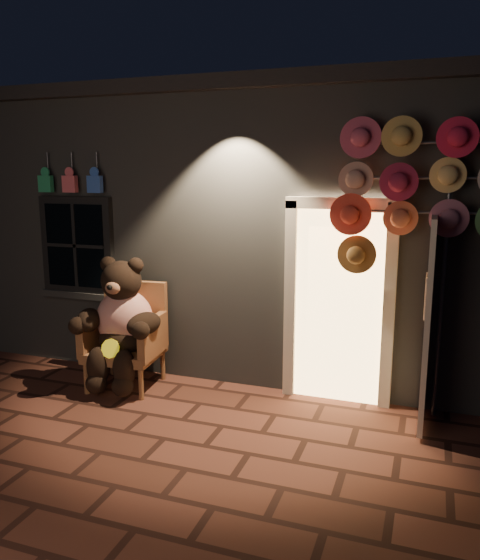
% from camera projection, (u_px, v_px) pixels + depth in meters
% --- Properties ---
extents(ground, '(60.00, 60.00, 0.00)m').
position_uv_depth(ground, '(164.00, 439.00, 5.09)').
color(ground, '#592D22').
rests_on(ground, ground).
extents(shop_building, '(7.30, 5.95, 3.51)m').
position_uv_depth(shop_building, '(280.00, 218.00, 8.43)').
color(shop_building, slate).
rests_on(shop_building, ground).
extents(wicker_armchair, '(0.87, 0.80, 1.18)m').
position_uv_depth(wicker_armchair, '(128.00, 335.00, 6.31)').
color(wicker_armchair, brown).
rests_on(wicker_armchair, ground).
extents(teddy_bear, '(1.06, 0.86, 1.46)m').
position_uv_depth(teddy_bear, '(121.00, 323.00, 6.13)').
color(teddy_bear, red).
rests_on(teddy_bear, ground).
extents(hat_rack, '(1.67, 0.22, 2.95)m').
position_uv_depth(hat_rack, '(421.00, 187.00, 5.13)').
color(hat_rack, '#59595E').
rests_on(hat_rack, ground).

